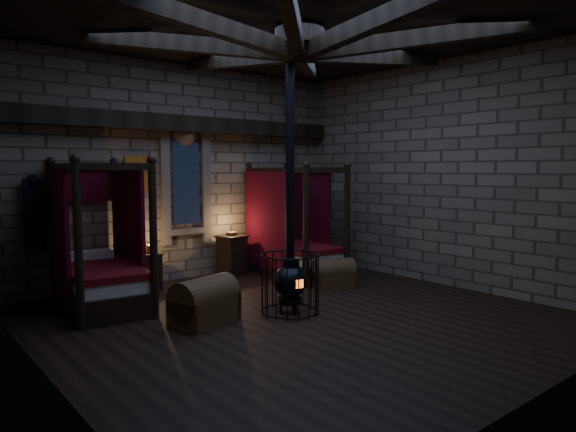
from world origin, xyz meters
TOP-DOWN VIEW (x-y plane):
  - room at (-0.00, 0.09)m, footprint 7.02×7.02m
  - bed_left at (-2.08, 2.44)m, footprint 1.37×2.28m
  - bed_right at (1.87, 2.39)m, footprint 1.25×2.19m
  - trunk_left at (-1.26, 0.58)m, footprint 1.04×0.81m
  - trunk_right at (1.72, 1.03)m, footprint 0.86×0.70m
  - nightstand_left at (-1.00, 3.01)m, footprint 0.48×0.46m
  - nightstand_right at (0.85, 3.13)m, footprint 0.58×0.57m
  - stove at (0.01, 0.23)m, footprint 0.89×0.89m

SIDE VIEW (x-z plane):
  - trunk_right at x=1.72m, z-range -0.03..0.51m
  - trunk_left at x=-1.26m, z-range -0.04..0.64m
  - nightstand_left at x=-1.00m, z-range -0.06..0.76m
  - nightstand_right at x=0.85m, z-range -0.03..0.87m
  - bed_right at x=1.87m, z-range -0.56..1.65m
  - bed_left at x=-2.08m, z-range -0.57..1.70m
  - stove at x=0.01m, z-range -1.45..2.60m
  - room at x=0.00m, z-range 1.60..5.89m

